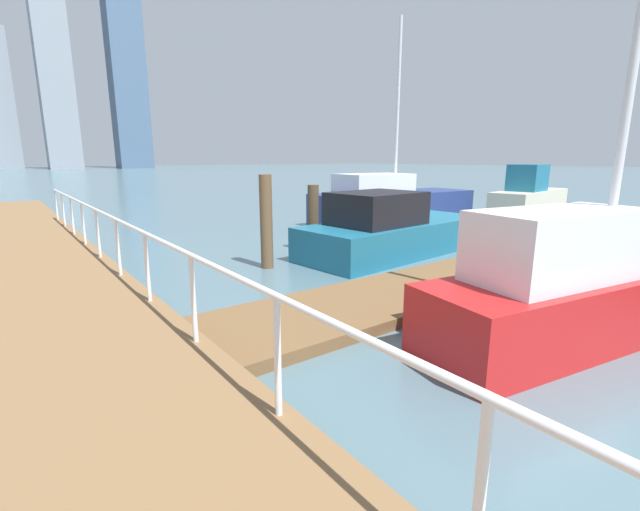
{
  "coord_description": "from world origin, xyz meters",
  "views": [
    {
      "loc": [
        -4.84,
        3.15,
        2.52
      ],
      "look_at": [
        -0.65,
        8.73,
        0.95
      ],
      "focal_mm": 24.26,
      "sensor_mm": 36.0,
      "label": 1
    }
  ],
  "objects_px": {
    "moored_boat_0": "(529,200)",
    "moored_boat_5": "(590,286)",
    "moored_boat_1": "(392,231)",
    "moored_boat_3": "(391,203)"
  },
  "relations": [
    {
      "from": "moored_boat_3",
      "to": "moored_boat_5",
      "type": "height_order",
      "value": "moored_boat_3"
    },
    {
      "from": "moored_boat_1",
      "to": "moored_boat_5",
      "type": "height_order",
      "value": "moored_boat_5"
    },
    {
      "from": "moored_boat_3",
      "to": "moored_boat_0",
      "type": "bearing_deg",
      "value": -27.45
    },
    {
      "from": "moored_boat_0",
      "to": "moored_boat_5",
      "type": "bearing_deg",
      "value": -148.57
    },
    {
      "from": "moored_boat_3",
      "to": "moored_boat_5",
      "type": "xyz_separation_m",
      "value": [
        -5.92,
        -9.65,
        -0.05
      ]
    },
    {
      "from": "moored_boat_0",
      "to": "moored_boat_3",
      "type": "distance_m",
      "value": 6.02
    },
    {
      "from": "moored_boat_3",
      "to": "moored_boat_5",
      "type": "relative_size",
      "value": 1.1
    },
    {
      "from": "moored_boat_0",
      "to": "moored_boat_5",
      "type": "distance_m",
      "value": 13.2
    },
    {
      "from": "moored_boat_1",
      "to": "moored_boat_3",
      "type": "distance_m",
      "value": 5.85
    },
    {
      "from": "moored_boat_1",
      "to": "moored_boat_5",
      "type": "xyz_separation_m",
      "value": [
        -1.73,
        -5.57,
        0.1
      ]
    }
  ]
}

